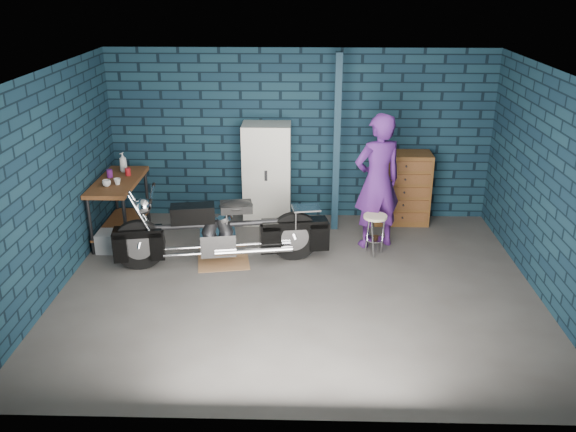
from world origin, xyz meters
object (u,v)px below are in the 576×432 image
locker (267,174)px  shop_stool (374,235)px  workbench (120,209)px  motorcycle (222,227)px  person (377,182)px  storage_bin (114,241)px  tool_chest (402,188)px

locker → shop_stool: bearing=-37.9°
workbench → shop_stool: (3.75, -0.53, -0.15)m
motorcycle → person: bearing=8.0°
motorcycle → shop_stool: 2.14m
locker → shop_stool: 2.07m
storage_bin → shop_stool: bearing=-0.4°
person → storage_bin: bearing=-16.6°
locker → shop_stool: size_ratio=2.66×
storage_bin → locker: bearing=29.4°
motorcycle → storage_bin: size_ratio=5.39×
workbench → storage_bin: bearing=-87.7°
person → shop_stool: bearing=61.5°
workbench → tool_chest: tool_chest is taller
workbench → locker: 2.30m
motorcycle → person: (2.15, 0.67, 0.44)m
person → tool_chest: 1.11m
motorcycle → tool_chest: size_ratio=2.17×
tool_chest → motorcycle: bearing=-149.4°
shop_stool → storage_bin: bearing=179.6°
person → tool_chest: (0.51, 0.90, -0.41)m
tool_chest → shop_stool: 1.38m
motorcycle → shop_stool: size_ratio=4.15×
workbench → storage_bin: workbench is taller
workbench → tool_chest: 4.36m
motorcycle → tool_chest: 3.08m
tool_chest → shop_stool: (-0.55, -1.23, -0.27)m
storage_bin → shop_stool: 3.73m
workbench → person: bearing=-2.9°
workbench → locker: locker is taller
tool_chest → shop_stool: size_ratio=1.91×
motorcycle → locker: size_ratio=1.56×
workbench → locker: bearing=18.1°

